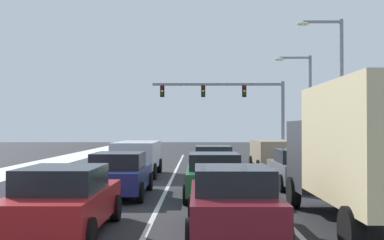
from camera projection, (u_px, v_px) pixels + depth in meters
name	position (u px, v px, depth m)	size (l,w,h in m)	color
ground_plane	(211.00, 189.00, 18.85)	(120.00, 120.00, 0.00)	#28282B
lane_stripe_between_right_lane_and_center_lane	(246.00, 179.00, 22.46)	(0.14, 39.97, 0.01)	silver
lane_stripe_between_center_lane_and_left_lane	(172.00, 179.00, 22.50)	(0.14, 39.97, 0.01)	silver
snow_bank_right_shoulder	(362.00, 173.00, 22.42)	(1.74, 39.97, 0.54)	white
snow_bank_left_shoulder	(56.00, 170.00, 22.55)	(1.85, 39.97, 0.84)	white
box_truck_right_lane_nearest	(367.00, 148.00, 11.47)	(2.53, 7.20, 3.36)	#38383D
sedan_gray_right_lane_second	(298.00, 168.00, 19.43)	(2.00, 4.50, 1.51)	slate
suv_tan_right_lane_third	(273.00, 153.00, 26.45)	(2.16, 4.90, 1.67)	#937F60
sedan_maroon_center_lane_nearest	(232.00, 201.00, 10.79)	(2.00, 4.50, 1.51)	maroon
sedan_green_center_lane_second	(214.00, 175.00, 16.53)	(2.00, 4.50, 1.51)	#1E5633
sedan_white_center_lane_third	(213.00, 162.00, 23.01)	(2.00, 4.50, 1.51)	silver
sedan_red_left_lane_nearest	(64.00, 200.00, 10.87)	(2.00, 4.50, 1.51)	maroon
sedan_navy_left_lane_second	(119.00, 174.00, 16.94)	(2.00, 4.50, 1.51)	navy
suv_silver_left_lane_third	(137.00, 155.00, 24.09)	(2.16, 4.90, 1.67)	#B7BABF
traffic_light_gantry	(237.00, 99.00, 40.68)	(10.94, 0.47, 6.20)	slate
street_lamp_right_mid	(336.00, 80.00, 27.94)	(2.66, 0.36, 8.55)	gray
street_lamp_right_far	(305.00, 97.00, 35.20)	(2.66, 0.36, 7.53)	gray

